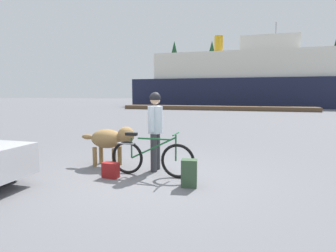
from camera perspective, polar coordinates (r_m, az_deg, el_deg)
The scene contains 12 objects.
ground_plane at distance 5.65m, azimuth -4.28°, elevation -10.55°, with size 160.00×160.00×0.00m, color slate.
bicycle at distance 5.65m, azimuth -3.52°, elevation -6.55°, with size 1.78×0.44×0.90m.
person_cyclist at distance 5.93m, azimuth -2.65°, elevation 0.45°, with size 0.32×0.53×1.71m.
dog at distance 6.49m, azimuth -11.73°, elevation -2.67°, with size 1.34×0.51×0.93m.
backpack at distance 5.04m, azimuth 4.39°, elevation -9.71°, with size 0.28×0.20×0.50m, color #334C33.
handbag_pannier at distance 5.68m, azimuth -11.78°, elevation -8.94°, with size 0.32×0.18×0.31m, color maroon.
dock_pier at distance 28.54m, azimuth 9.76°, elevation 3.70°, with size 19.13×2.12×0.40m, color brown.
ferry_boat at distance 37.21m, azimuth 15.59°, elevation 8.91°, with size 27.55×8.31×9.08m.
sailboat_moored at distance 34.91m, azimuth 20.82°, elevation 4.40°, with size 8.07×2.26×9.78m.
pine_tree_far_left at distance 53.70m, azimuth 1.31°, elevation 12.53°, with size 4.24×4.24×11.49m.
pine_tree_center at distance 53.05m, azimuth 9.02°, elevation 12.58°, with size 4.18×4.18×11.31m.
pine_tree_far_right at distance 54.19m, azimuth 31.35°, elevation 11.11°, with size 3.60×3.60×11.26m.
Camera 1 is at (1.89, -5.05, 1.68)m, focal length 29.46 mm.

